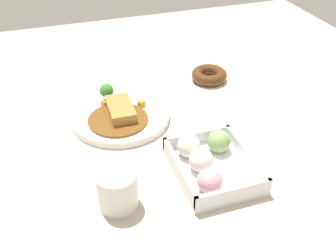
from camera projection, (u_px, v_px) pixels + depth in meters
ground_plane at (174, 134)px, 0.94m from camera, size 1.60×1.60×0.00m
curry_plate at (120, 114)px, 0.99m from camera, size 0.25×0.25×0.07m
donut_box at (209, 162)px, 0.82m from camera, size 0.19×0.16×0.06m
chocolate_ring_donut at (209, 76)px, 1.15m from camera, size 0.14×0.14×0.03m
coffee_mug at (117, 189)px, 0.74m from camera, size 0.08×0.08×0.08m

